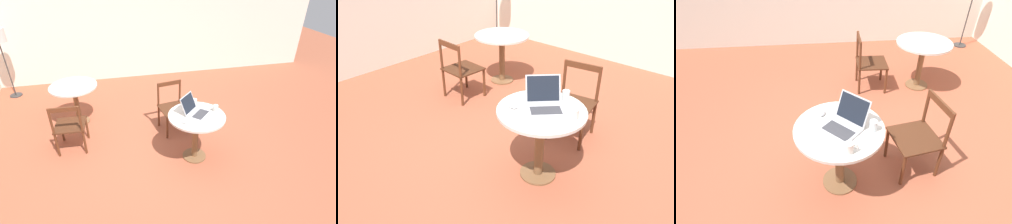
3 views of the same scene
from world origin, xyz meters
The scene contains 10 objects.
ground_plane centered at (0.00, 0.00, 0.00)m, with size 16.00×16.00×0.00m, color #9E5138.
wall_side centered at (3.23, 0.00, 1.35)m, with size 0.06×9.40×2.70m.
cafe_table_near centered at (-0.20, -0.51, 0.60)m, with size 0.82×0.82×0.75m.
cafe_table_mid centered at (1.24, 1.29, 0.60)m, with size 0.82×0.82×0.75m.
chair_near_right centered at (0.64, -0.36, 0.43)m, with size 0.53×0.53×0.86m.
chair_mid_left centered at (0.43, 1.34, 0.43)m, with size 0.48×0.48×0.86m.
laptop centered at (-0.15, -0.50, 0.80)m, with size 0.49×0.49×0.25m.
mouse centered at (-0.34, -0.29, 0.77)m, with size 0.06×0.10×0.03m.
mug centered at (-0.14, -0.81, 0.80)m, with size 0.11×0.07×0.10m.
drinking_glass centered at (0.10, -0.57, 0.80)m, with size 0.07×0.07×0.10m.
Camera 1 is at (-3.21, 0.61, 2.70)m, focal length 28.00 mm.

